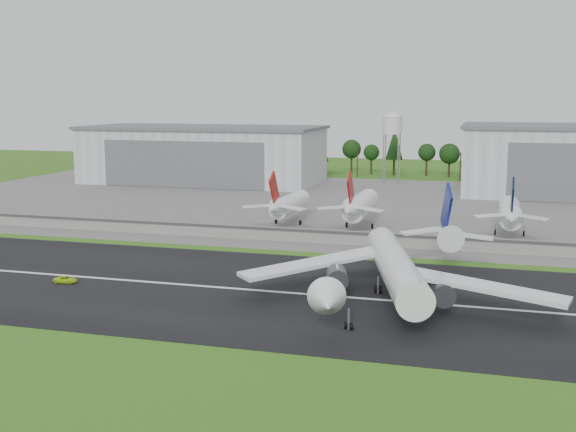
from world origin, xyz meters
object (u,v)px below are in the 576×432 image
(ground_vehicle, at_px, (66,280))
(parked_jet_red_b, at_px, (359,206))
(parked_jet_red_a, at_px, (287,204))
(parked_jet_navy, at_px, (510,213))
(main_airliner, at_px, (394,275))

(ground_vehicle, bearing_deg, parked_jet_red_b, -37.91)
(parked_jet_red_a, xyz_separation_m, parked_jet_navy, (58.83, 0.04, 0.19))
(main_airliner, height_order, ground_vehicle, main_airliner)
(ground_vehicle, distance_m, parked_jet_navy, 108.94)
(ground_vehicle, bearing_deg, main_airliner, -92.57)
(parked_jet_red_a, distance_m, parked_jet_navy, 58.83)
(ground_vehicle, height_order, parked_jet_red_b, parked_jet_red_b)
(main_airliner, height_order, parked_jet_red_b, main_airliner)
(main_airliner, relative_size, parked_jet_navy, 1.87)
(parked_jet_red_b, bearing_deg, main_airliner, -74.50)
(ground_vehicle, height_order, parked_jet_navy, parked_jet_navy)
(main_airliner, xyz_separation_m, parked_jet_navy, (20.20, 66.97, 1.19))
(parked_jet_red_a, bearing_deg, ground_vehicle, -108.02)
(main_airliner, bearing_deg, parked_jet_red_a, -75.05)
(parked_jet_red_b, bearing_deg, ground_vehicle, -121.18)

